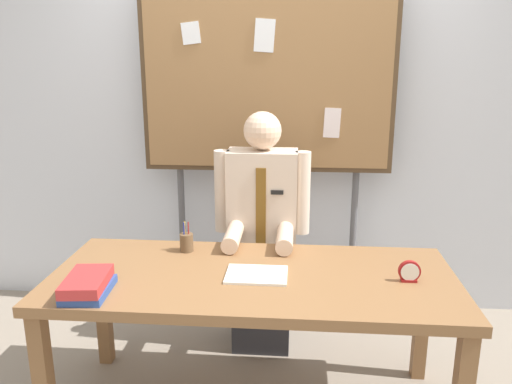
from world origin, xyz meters
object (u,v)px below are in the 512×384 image
desk_clock (409,272)px  open_notebook (257,275)px  person (262,242)px  pen_holder (187,242)px  bulletin_board (267,81)px  desk (253,290)px  book_stack (87,285)px

desk_clock → open_notebook: bearing=179.9°
person → pen_holder: person is taller
bulletin_board → pen_holder: bearing=-116.0°
desk → bulletin_board: (0.00, 1.02, 0.92)m
open_notebook → pen_holder: size_ratio=1.78×
bulletin_board → desk: bearing=-90.0°
bulletin_board → desk_clock: size_ratio=22.11×
desk_clock → desk: bearing=178.3°
desk_clock → book_stack: bearing=-170.2°
book_stack → pen_holder: size_ratio=1.81×
desk → pen_holder: (-0.37, 0.26, 0.13)m
desk → book_stack: 0.75m
desk → open_notebook: (0.02, -0.02, 0.09)m
desk → bulletin_board: size_ratio=0.86×
desk_clock → bulletin_board: bearing=124.4°
person → open_notebook: bearing=-88.2°
bulletin_board → open_notebook: 1.34m
person → book_stack: size_ratio=4.96×
desk → desk_clock: size_ratio=19.04×
person → bulletin_board: bulletin_board is taller
open_notebook → pen_holder: pen_holder is taller
bulletin_board → desk_clock: (0.72, -1.05, -0.80)m
person → desk: bearing=-90.0°
bulletin_board → book_stack: 1.67m
person → pen_holder: (-0.37, -0.35, 0.12)m
bulletin_board → desk_clock: bulletin_board is taller
book_stack → desk: bearing=20.9°
desk → person: bearing=90.0°
person → pen_holder: bearing=-136.5°
book_stack → desk_clock: bearing=9.8°
person → bulletin_board: bearing=90.0°
pen_holder → open_notebook: bearing=-35.7°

